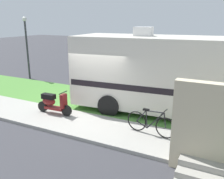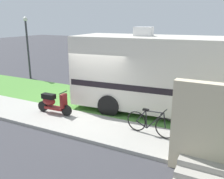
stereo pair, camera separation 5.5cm
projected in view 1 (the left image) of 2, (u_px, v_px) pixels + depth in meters
The scene contains 9 objects.
ground_plane at pixel (96, 115), 10.29m from camera, with size 80.00×80.00×0.00m, color #38383D.
sidewalk at pixel (80, 124), 9.25m from camera, with size 24.00×2.00×0.12m.
grass_strip at pixel (112, 103), 11.56m from camera, with size 24.00×3.40×0.08m.
motorhome_rv at pixel (173, 73), 9.95m from camera, with size 8.11×3.24×3.67m.
scooter at pixel (53, 103), 10.02m from camera, with size 1.62×0.50×0.97m.
bicycle at pixel (151, 123), 8.20m from camera, with size 1.75×0.52×0.91m.
pickup_truck_near at pixel (174, 69), 14.72m from camera, with size 5.21×2.50×1.81m.
porch_steps at pixel (212, 142), 6.02m from camera, with size 2.00×1.26×2.40m.
street_lamp_post at pixel (27, 42), 15.89m from camera, with size 0.28×0.28×3.97m.
Camera 1 is at (4.98, -8.24, 3.84)m, focal length 39.79 mm.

